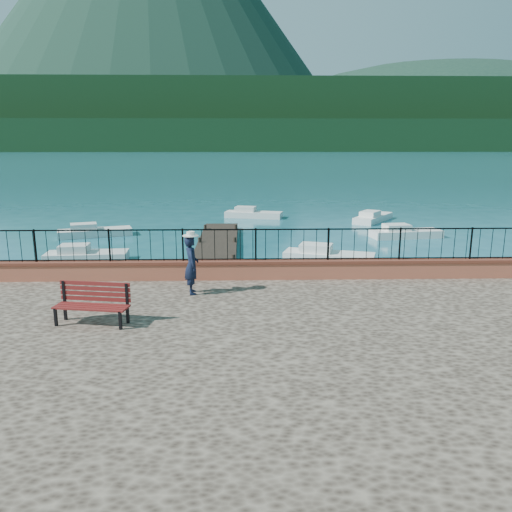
{
  "coord_description": "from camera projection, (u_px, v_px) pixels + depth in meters",
  "views": [
    {
      "loc": [
        -0.7,
        -11.07,
        5.29
      ],
      "look_at": [
        -0.34,
        2.0,
        2.3
      ],
      "focal_mm": 35.0,
      "sensor_mm": 36.0,
      "label": 1
    }
  ],
  "objects": [
    {
      "name": "ground",
      "position": [
        272.0,
        368.0,
        11.98
      ],
      "size": [
        2000.0,
        2000.0,
        0.0
      ],
      "primitive_type": "plane",
      "color": "#19596B",
      "rests_on": "ground"
    },
    {
      "name": "dock",
      "position": [
        215.0,
        253.0,
        23.59
      ],
      "size": [
        2.0,
        16.0,
        0.3
      ],
      "primitive_type": "cube",
      "color": "#2D231C",
      "rests_on": "ground"
    },
    {
      "name": "far_forest",
      "position": [
        243.0,
        136.0,
        302.32
      ],
      "size": [
        900.0,
        60.0,
        18.0
      ],
      "primitive_type": "cube",
      "color": "black",
      "rests_on": "ground"
    },
    {
      "name": "hat",
      "position": [
        191.0,
        234.0,
        13.44
      ],
      "size": [
        0.44,
        0.44,
        0.12
      ],
      "primitive_type": "cylinder",
      "color": "white",
      "rests_on": "person"
    },
    {
      "name": "boat_5",
      "position": [
        373.0,
        215.0,
        34.12
      ],
      "size": [
        3.51,
        4.24,
        0.8
      ],
      "primitive_type": "cube",
      "rotation": [
        0.0,
        0.0,
        0.96
      ],
      "color": "white",
      "rests_on": "ground"
    },
    {
      "name": "park_bench",
      "position": [
        93.0,
        312.0,
        11.43
      ],
      "size": [
        1.77,
        0.84,
        0.95
      ],
      "rotation": [
        0.0,
        0.0,
        -0.17
      ],
      "color": "black",
      "rests_on": "promenade"
    },
    {
      "name": "person",
      "position": [
        192.0,
        265.0,
        13.63
      ],
      "size": [
        0.5,
        0.65,
        1.62
      ],
      "primitive_type": "imported",
      "rotation": [
        0.0,
        0.0,
        1.77
      ],
      "color": "black",
      "rests_on": "promenade"
    },
    {
      "name": "parapet",
      "position": [
        266.0,
        269.0,
        15.26
      ],
      "size": [
        28.0,
        0.46,
        0.58
      ],
      "primitive_type": "cube",
      "color": "#AC583E",
      "rests_on": "promenade"
    },
    {
      "name": "boat_2",
      "position": [
        406.0,
        230.0,
        28.28
      ],
      "size": [
        4.09,
        1.83,
        0.8
      ],
      "primitive_type": "cube",
      "rotation": [
        0.0,
        0.0,
        0.14
      ],
      "color": "silver",
      "rests_on": "ground"
    },
    {
      "name": "boat_1",
      "position": [
        329.0,
        253.0,
        22.53
      ],
      "size": [
        4.23,
        2.5,
        0.8
      ],
      "primitive_type": "cube",
      "rotation": [
        0.0,
        0.0,
        -0.32
      ],
      "color": "white",
      "rests_on": "ground"
    },
    {
      "name": "foothills",
      "position": [
        243.0,
        118.0,
        357.9
      ],
      "size": [
        900.0,
        120.0,
        44.0
      ],
      "primitive_type": "cube",
      "color": "black",
      "rests_on": "ground"
    },
    {
      "name": "railing",
      "position": [
        266.0,
        245.0,
        15.08
      ],
      "size": [
        27.0,
        0.05,
        0.95
      ],
      "primitive_type": "cube",
      "color": "black",
      "rests_on": "parapet"
    },
    {
      "name": "boat_0",
      "position": [
        87.0,
        253.0,
        22.62
      ],
      "size": [
        3.71,
        1.6,
        0.8
      ],
      "primitive_type": "cube",
      "rotation": [
        0.0,
        0.0,
        0.08
      ],
      "color": "silver",
      "rests_on": "ground"
    },
    {
      "name": "boat_3",
      "position": [
        95.0,
        229.0,
        28.65
      ],
      "size": [
        4.26,
        2.54,
        0.8
      ],
      "primitive_type": "cube",
      "rotation": [
        0.0,
        0.0,
        0.33
      ],
      "color": "silver",
      "rests_on": "ground"
    },
    {
      "name": "companion_hill",
      "position": [
        437.0,
        147.0,
        563.62
      ],
      "size": [
        448.0,
        384.0,
        180.0
      ],
      "primitive_type": "ellipsoid",
      "color": "#142D23",
      "rests_on": "ground"
    },
    {
      "name": "boat_4",
      "position": [
        254.0,
        212.0,
        35.78
      ],
      "size": [
        4.22,
        2.23,
        0.8
      ],
      "primitive_type": "cube",
      "rotation": [
        0.0,
        0.0,
        -0.24
      ],
      "color": "silver",
      "rests_on": "ground"
    }
  ]
}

